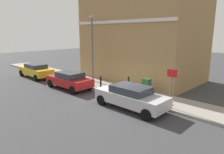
# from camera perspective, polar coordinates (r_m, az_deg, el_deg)

# --- Properties ---
(ground) EXTENTS (80.00, 80.00, 0.00)m
(ground) POSITION_cam_1_polar(r_m,az_deg,el_deg) (13.36, 2.48, -7.05)
(ground) COLOR #38383A
(sidewalk) EXTENTS (2.53, 30.00, 0.15)m
(sidewalk) POSITION_cam_1_polar(r_m,az_deg,el_deg) (18.82, -7.29, -1.14)
(sidewalk) COLOR gray
(sidewalk) RESTS_ON ground
(corner_building) EXTENTS (6.91, 10.45, 7.96)m
(corner_building) POSITION_cam_1_polar(r_m,az_deg,el_deg) (19.78, 8.45, 10.92)
(corner_building) COLOR #9E7A4C
(corner_building) RESTS_ON ground
(car_silver) EXTENTS (1.86, 4.48, 1.39)m
(car_silver) POSITION_cam_1_polar(r_m,az_deg,el_deg) (12.12, 5.30, -5.44)
(car_silver) COLOR #B7B7BC
(car_silver) RESTS_ON ground
(car_red) EXTENTS (1.93, 4.17, 1.37)m
(car_red) POSITION_cam_1_polar(r_m,az_deg,el_deg) (16.66, -11.84, -0.77)
(car_red) COLOR maroon
(car_red) RESTS_ON ground
(car_yellow) EXTENTS (1.78, 4.39, 1.38)m
(car_yellow) POSITION_cam_1_polar(r_m,az_deg,el_deg) (21.77, -20.56, 1.80)
(car_yellow) COLOR gold
(car_yellow) RESTS_ON ground
(utility_cabinet) EXTENTS (0.46, 0.61, 1.15)m
(utility_cabinet) POSITION_cam_1_polar(r_m,az_deg,el_deg) (14.45, 9.59, -2.87)
(utility_cabinet) COLOR #1E4C28
(utility_cabinet) RESTS_ON sidewalk
(bollard_near_cabinet) EXTENTS (0.14, 0.14, 1.04)m
(bollard_near_cabinet) POSITION_cam_1_polar(r_m,az_deg,el_deg) (15.51, 4.64, -1.60)
(bollard_near_cabinet) COLOR black
(bollard_near_cabinet) RESTS_ON sidewalk
(bollard_far_kerb) EXTENTS (0.14, 0.14, 1.04)m
(bollard_far_kerb) POSITION_cam_1_polar(r_m,az_deg,el_deg) (15.73, -3.16, -1.38)
(bollard_far_kerb) COLOR black
(bollard_far_kerb) RESTS_ON sidewalk
(street_sign) EXTENTS (0.08, 0.60, 2.30)m
(street_sign) POSITION_cam_1_polar(r_m,az_deg,el_deg) (12.02, 16.39, -1.50)
(street_sign) COLOR #59595B
(street_sign) RESTS_ON sidewalk
(lamppost) EXTENTS (0.20, 0.44, 5.72)m
(lamppost) POSITION_cam_1_polar(r_m,az_deg,el_deg) (18.03, -5.55, 8.70)
(lamppost) COLOR #59595B
(lamppost) RESTS_ON sidewalk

